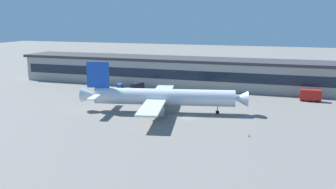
{
  "coord_description": "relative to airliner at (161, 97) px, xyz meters",
  "views": [
    {
      "loc": [
        29.47,
        -107.09,
        29.51
      ],
      "look_at": [
        -8.87,
        7.62,
        5.0
      ],
      "focal_mm": 40.9,
      "sensor_mm": 36.0,
      "label": 1
    }
  ],
  "objects": [
    {
      "name": "ground_plane",
      "position": [
        9.76,
        -3.43,
        -4.97
      ],
      "size": [
        600.0,
        600.0,
        0.0
      ],
      "primitive_type": "plane",
      "color": "slate"
    },
    {
      "name": "terminal_building",
      "position": [
        9.76,
        48.66,
        1.12
      ],
      "size": [
        185.69,
        18.8,
        12.15
      ],
      "color": "#9E9993",
      "rests_on": "ground_plane"
    },
    {
      "name": "airliner",
      "position": [
        0.0,
        0.0,
        0.0
      ],
      "size": [
        52.35,
        45.05,
        15.76
      ],
      "color": "silver",
      "rests_on": "ground_plane"
    },
    {
      "name": "stair_truck",
      "position": [
        -20.35,
        28.92,
        -2.99
      ],
      "size": [
        3.83,
        6.41,
        3.55
      ],
      "color": "black",
      "rests_on": "ground_plane"
    },
    {
      "name": "follow_me_car",
      "position": [
        -30.82,
        34.19,
        -3.88
      ],
      "size": [
        3.11,
        4.76,
        1.85
      ],
      "color": "#2651A5",
      "rests_on": "ground_plane"
    },
    {
      "name": "catering_truck",
      "position": [
        45.31,
        32.24,
        -2.68
      ],
      "size": [
        7.2,
        2.65,
        4.15
      ],
      "color": "red",
      "rests_on": "ground_plane"
    },
    {
      "name": "baggage_tug",
      "position": [
        11.44,
        25.45,
        -3.89
      ],
      "size": [
        3.47,
        4.12,
        1.85
      ],
      "color": "yellow",
      "rests_on": "ground_plane"
    },
    {
      "name": "traffic_cone_0",
      "position": [
        29.37,
        -16.79,
        -4.63
      ],
      "size": [
        0.54,
        0.54,
        0.68
      ],
      "primitive_type": "cone",
      "color": "#F2590C",
      "rests_on": "ground_plane"
    },
    {
      "name": "traffic_cone_1",
      "position": [
        6.2,
        -11.04,
        -4.65
      ],
      "size": [
        0.51,
        0.51,
        0.64
      ],
      "primitive_type": "cone",
      "color": "#F2590C",
      "rests_on": "ground_plane"
    }
  ]
}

